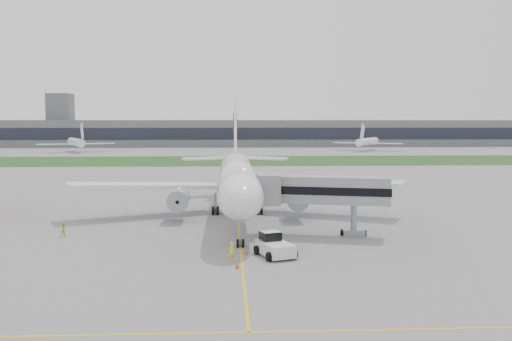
{
  "coord_description": "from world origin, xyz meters",
  "views": [
    {
      "loc": [
        -1.3,
        -75.8,
        13.67
      ],
      "look_at": [
        2.51,
        2.0,
        6.86
      ],
      "focal_mm": 40.0,
      "sensor_mm": 36.0,
      "label": 1
    }
  ],
  "objects_px": {
    "ground_crew_near": "(231,252)",
    "airliner": "(237,177)",
    "pushback_tug": "(274,245)",
    "jet_bridge": "(319,191)"
  },
  "relations": [
    {
      "from": "airliner",
      "to": "ground_crew_near",
      "type": "xyz_separation_m",
      "value": [
        -1.03,
        -26.09,
        -4.69
      ]
    },
    {
      "from": "pushback_tug",
      "to": "ground_crew_near",
      "type": "xyz_separation_m",
      "value": [
        -4.33,
        -2.07,
        -0.12
      ]
    },
    {
      "from": "airliner",
      "to": "ground_crew_near",
      "type": "height_order",
      "value": "airliner"
    },
    {
      "from": "pushback_tug",
      "to": "ground_crew_near",
      "type": "height_order",
      "value": "pushback_tug"
    },
    {
      "from": "pushback_tug",
      "to": "ground_crew_near",
      "type": "distance_m",
      "value": 4.8
    },
    {
      "from": "airliner",
      "to": "jet_bridge",
      "type": "height_order",
      "value": "airliner"
    },
    {
      "from": "airliner",
      "to": "jet_bridge",
      "type": "xyz_separation_m",
      "value": [
        9.42,
        -13.92,
        -0.25
      ]
    },
    {
      "from": "airliner",
      "to": "jet_bridge",
      "type": "bearing_deg",
      "value": -55.9
    },
    {
      "from": "ground_crew_near",
      "to": "airliner",
      "type": "bearing_deg",
      "value": -130.04
    },
    {
      "from": "pushback_tug",
      "to": "jet_bridge",
      "type": "relative_size",
      "value": 0.33
    }
  ]
}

